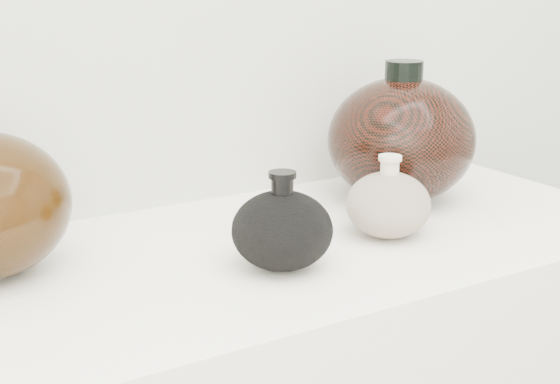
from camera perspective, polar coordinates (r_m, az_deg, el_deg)
black_gourd_vase at (r=0.99m, az=0.16°, el=-2.76°), size 0.15×0.15×0.13m
cream_gourd_vase at (r=1.12m, az=7.92°, el=-0.87°), size 0.13×0.13×0.12m
right_round_pot at (r=1.29m, az=8.84°, el=3.83°), size 0.28×0.28×0.23m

